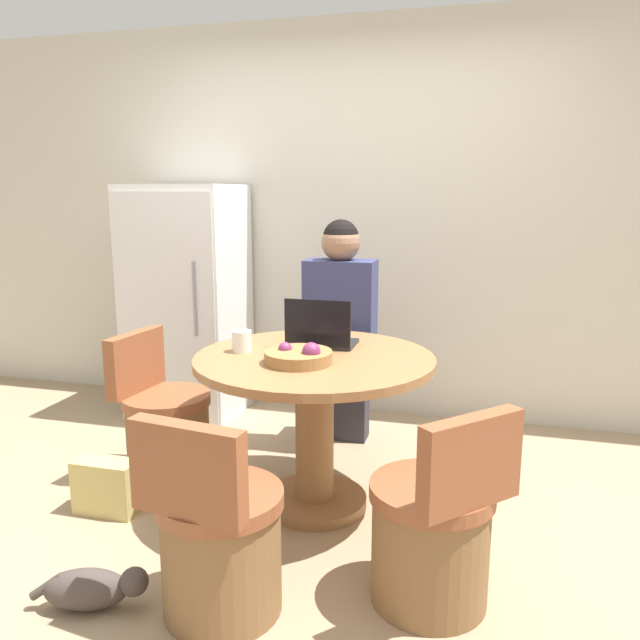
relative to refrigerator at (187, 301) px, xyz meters
The scene contains 13 objects.
ground_plane 1.87m from the refrigerator, 48.62° to the right, with size 12.00×12.00×0.00m, color #9E8466.
wall_back 1.29m from the refrigerator, 17.75° to the left, with size 7.00×0.06×2.60m.
refrigerator is the anchor object (origin of this frame).
dining_table 1.63m from the refrigerator, 42.04° to the right, with size 1.12×1.12×0.75m.
chair_left_side 1.16m from the refrigerator, 70.46° to the right, with size 0.47×0.46×0.78m.
chair_near_right_corner 2.52m from the refrigerator, 42.62° to the right, with size 0.53×0.53×0.78m.
chair_near_camera 2.27m from the refrigerator, 60.73° to the right, with size 0.46×0.47×0.78m.
person_seated 1.19m from the refrigerator, 14.57° to the right, with size 0.40×0.37×1.35m.
laptop 1.48m from the refrigerator, 37.26° to the right, with size 0.33×0.22×0.24m.
fruit_bowl 1.69m from the refrigerator, 46.29° to the right, with size 0.30×0.30×0.10m.
coffee_cup 1.39m from the refrigerator, 52.41° to the right, with size 0.09×0.09×0.10m.
cat 2.24m from the refrigerator, 72.99° to the right, with size 0.42×0.22×0.16m.
handbag 1.57m from the refrigerator, 79.44° to the right, with size 0.30×0.14×0.26m.
Camera 1 is at (0.83, -2.51, 1.50)m, focal length 35.00 mm.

